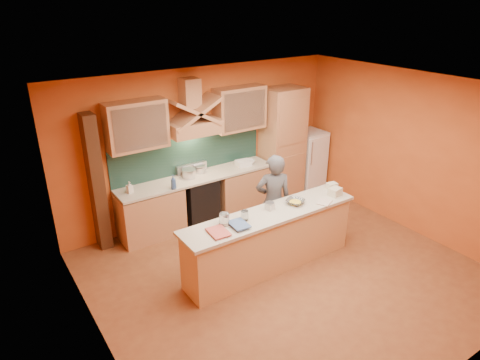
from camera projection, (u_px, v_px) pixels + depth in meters
floor at (286, 273)px, 6.56m from camera, size 5.50×5.00×0.01m
ceiling at (295, 91)px, 5.45m from camera, size 5.50×5.00×0.01m
wall_back at (203, 144)px, 7.91m from camera, size 5.50×0.02×2.80m
wall_front at (459, 282)px, 4.10m from camera, size 5.50×0.02×2.80m
wall_left at (94, 251)px, 4.60m from camera, size 0.02×5.00×2.80m
wall_right at (412, 153)px, 7.41m from camera, size 0.02×5.00×2.80m
base_cabinet_left at (151, 214)px, 7.43m from camera, size 1.10×0.60×0.86m
base_cabinet_right at (241, 189)px, 8.40m from camera, size 1.10×0.60×0.86m
counter_top at (198, 177)px, 7.73m from camera, size 3.00×0.62×0.04m
stove at (199, 199)px, 7.91m from camera, size 0.60×0.58×0.90m
backsplash at (189, 154)px, 7.80m from camera, size 3.00×0.03×0.70m
range_hood at (194, 127)px, 7.40m from camera, size 0.92×0.50×0.24m
hood_chimney at (190, 93)px, 7.24m from camera, size 0.30×0.30×0.50m
upper_cabinet_left at (136, 125)px, 6.87m from camera, size 1.00×0.35×0.80m
upper_cabinet_right at (240, 108)px, 7.90m from camera, size 1.00×0.35×0.80m
pantry_column at (282, 145)px, 8.63m from camera, size 0.80×0.60×2.30m
fridge at (308, 160)px, 9.21m from camera, size 0.58×0.60×1.30m
trim_column_left at (96, 184)px, 6.85m from camera, size 0.20×0.30×2.30m
island_body at (270, 242)px, 6.57m from camera, size 2.80×0.55×0.88m
island_top at (271, 214)px, 6.38m from camera, size 2.90×0.62×0.05m
person at (273, 201)px, 7.02m from camera, size 0.70×0.60×1.63m
pot_large at (189, 174)px, 7.65m from camera, size 0.26×0.26×0.15m
pot_small at (200, 170)px, 7.86m from camera, size 0.23×0.23×0.13m
soap_bottle_a at (130, 187)px, 7.04m from camera, size 0.10×0.10×0.20m
soap_bottle_b at (173, 182)px, 7.17m from camera, size 0.11×0.11×0.25m
bowl_back at (249, 162)px, 8.28m from camera, size 0.30×0.30×0.07m
dish_rack at (243, 163)px, 8.19m from camera, size 0.30×0.24×0.10m
book_lower at (210, 235)px, 5.76m from camera, size 0.27×0.35×0.03m
book_upper at (232, 227)px, 5.92m from camera, size 0.25×0.33×0.02m
jar_large at (224, 219)px, 6.01m from camera, size 0.18×0.18×0.18m
jar_small at (245, 216)px, 6.14m from camera, size 0.14×0.14×0.15m
kitchen_scale at (270, 207)px, 6.46m from camera, size 0.14×0.14×0.09m
mixing_bowl at (295, 202)px, 6.63m from camera, size 0.36×0.36×0.07m
cloth at (324, 202)px, 6.68m from camera, size 0.30×0.27×0.02m
grocery_bag_a at (335, 192)px, 6.90m from camera, size 0.22×0.19×0.13m
grocery_bag_b at (332, 186)px, 7.14m from camera, size 0.18×0.15×0.10m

